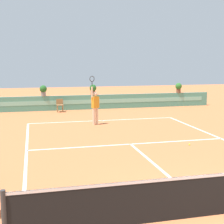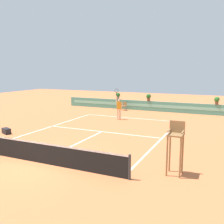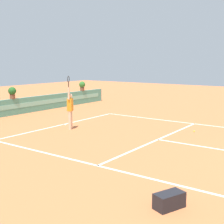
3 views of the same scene
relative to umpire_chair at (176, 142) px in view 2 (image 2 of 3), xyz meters
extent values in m
plane|color=#C66B3D|center=(-5.86, 4.74, -1.34)|extent=(60.00, 60.00, 0.00)
cube|color=white|center=(-5.86, 10.63, -1.34)|extent=(8.22, 0.10, 0.01)
cube|color=white|center=(-5.86, 5.14, -1.34)|extent=(8.22, 0.10, 0.01)
cube|color=white|center=(-5.86, 1.94, -1.34)|extent=(0.10, 6.40, 0.01)
cube|color=white|center=(-9.97, 4.68, -1.34)|extent=(0.10, 11.89, 0.01)
cube|color=white|center=(-1.75, 4.68, -1.34)|extent=(0.10, 11.89, 0.01)
cube|color=white|center=(-5.86, 10.53, -1.34)|extent=(0.10, 0.20, 0.01)
cylinder|color=#333333|center=(-1.45, -1.26, -0.84)|extent=(0.10, 0.10, 1.00)
cube|color=black|center=(-5.86, -1.26, -0.87)|extent=(8.82, 0.02, 0.95)
cube|color=white|center=(-5.86, -1.26, -0.42)|extent=(8.82, 0.03, 0.06)
cube|color=#4C8E7A|center=(-5.86, 15.13, -0.84)|extent=(18.00, 0.20, 1.00)
cube|color=#7ABCA8|center=(-5.86, 15.02, -0.79)|extent=(17.10, 0.01, 0.28)
cylinder|color=olive|center=(-0.26, -0.32, -0.54)|extent=(0.07, 0.07, 1.60)
cylinder|color=olive|center=(0.25, -0.32, -0.54)|extent=(0.07, 0.07, 1.60)
cylinder|color=olive|center=(-0.26, 0.19, -0.54)|extent=(0.07, 0.07, 1.60)
cylinder|color=olive|center=(0.25, 0.19, -0.54)|extent=(0.07, 0.07, 1.60)
cube|color=olive|center=(0.00, -0.06, 0.29)|extent=(0.60, 0.60, 0.06)
cube|color=olive|center=(0.00, 0.21, 0.56)|extent=(0.60, 0.06, 0.48)
cube|color=olive|center=(-0.27, -0.06, 0.44)|extent=(0.06, 0.60, 0.04)
cube|color=olive|center=(0.27, -0.06, 0.44)|extent=(0.06, 0.60, 0.04)
cylinder|color=olive|center=(-8.12, 14.15, -1.12)|extent=(0.05, 0.05, 0.45)
cylinder|color=olive|center=(-7.77, 14.15, -1.12)|extent=(0.05, 0.05, 0.45)
cylinder|color=olive|center=(-8.12, 14.50, -1.12)|extent=(0.05, 0.05, 0.45)
cylinder|color=olive|center=(-7.77, 14.50, -1.12)|extent=(0.05, 0.05, 0.45)
cube|color=olive|center=(-7.95, 14.33, -0.87)|extent=(0.44, 0.44, 0.04)
cube|color=olive|center=(-7.95, 14.53, -0.67)|extent=(0.44, 0.04, 0.36)
cube|color=black|center=(-11.29, 2.06, -1.16)|extent=(0.78, 0.60, 0.36)
cylinder|color=beige|center=(-6.39, 9.59, -0.89)|extent=(0.14, 0.14, 0.90)
cylinder|color=beige|center=(-6.57, 9.50, -0.89)|extent=(0.14, 0.14, 0.90)
cube|color=orange|center=(-6.48, 9.54, -0.14)|extent=(0.42, 0.36, 0.60)
sphere|color=beige|center=(-6.48, 9.54, 0.29)|extent=(0.22, 0.22, 0.22)
cylinder|color=beige|center=(-6.66, 9.45, 0.41)|extent=(0.09, 0.09, 0.55)
cylinder|color=black|center=(-6.66, 9.45, 0.83)|extent=(0.04, 0.04, 0.24)
torus|color=#262626|center=(-6.66, 9.45, 1.09)|extent=(0.29, 0.17, 0.31)
cylinder|color=beige|center=(-6.29, 9.64, -0.19)|extent=(0.09, 0.09, 0.50)
sphere|color=#CCE033|center=(-3.61, 4.42, -1.31)|extent=(0.07, 0.07, 0.07)
cylinder|color=brown|center=(0.84, 15.13, -0.20)|extent=(0.32, 0.32, 0.28)
sphere|color=#2D6B28|center=(0.84, 15.13, 0.14)|extent=(0.48, 0.48, 0.48)
cylinder|color=brown|center=(-5.59, 15.13, -0.20)|extent=(0.32, 0.32, 0.28)
sphere|color=#235B23|center=(-5.59, 15.13, 0.14)|extent=(0.48, 0.48, 0.48)
cylinder|color=gray|center=(-8.97, 15.13, -0.20)|extent=(0.32, 0.32, 0.28)
sphere|color=#235B23|center=(-8.97, 15.13, 0.14)|extent=(0.48, 0.48, 0.48)
camera|label=1|loc=(-9.66, -7.37, 2.03)|focal=52.91mm
camera|label=2|loc=(1.76, -9.88, 2.78)|focal=41.03mm
camera|label=3|loc=(-17.40, -0.73, 1.92)|focal=50.19mm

